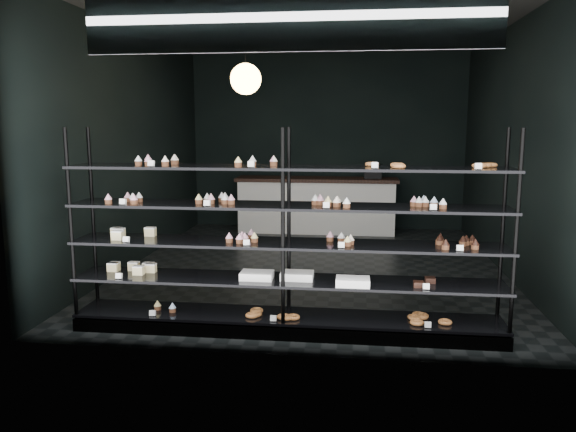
{
  "coord_description": "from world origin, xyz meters",
  "views": [
    {
      "loc": [
        0.56,
        -7.47,
        1.95
      ],
      "look_at": [
        -0.12,
        -1.9,
        1.02
      ],
      "focal_mm": 35.0,
      "sensor_mm": 36.0,
      "label": 1
    }
  ],
  "objects": [
    {
      "name": "room",
      "position": [
        0.0,
        0.0,
        1.6
      ],
      "size": [
        5.01,
        6.01,
        3.2
      ],
      "color": "black",
      "rests_on": "ground"
    },
    {
      "name": "display_shelf",
      "position": [
        -0.1,
        -2.45,
        0.63
      ],
      "size": [
        4.0,
        0.5,
        1.91
      ],
      "color": "black",
      "rests_on": "room"
    },
    {
      "name": "signage",
      "position": [
        0.0,
        -2.93,
        2.75
      ],
      "size": [
        3.3,
        0.05,
        0.5
      ],
      "color": "#0C113C",
      "rests_on": "room"
    },
    {
      "name": "pendant_lamp",
      "position": [
        -0.74,
        -0.91,
        2.45
      ],
      "size": [
        0.36,
        0.36,
        0.91
      ],
      "color": "black",
      "rests_on": "room"
    },
    {
      "name": "service_counter",
      "position": [
        -0.13,
        2.5,
        0.5
      ],
      "size": [
        2.87,
        0.65,
        1.23
      ],
      "color": "silver",
      "rests_on": "room"
    }
  ]
}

